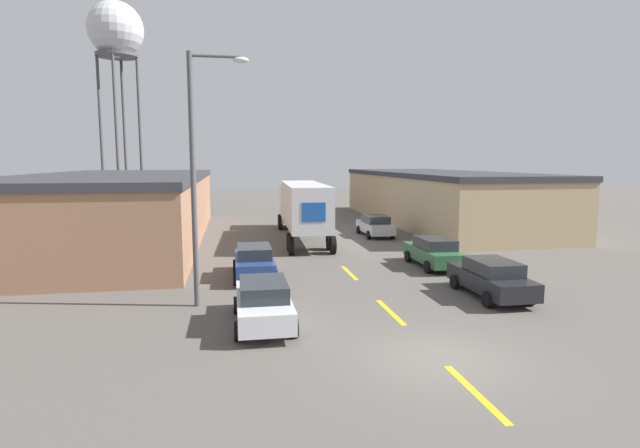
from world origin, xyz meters
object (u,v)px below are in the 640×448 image
(semi_truck, at_px, (302,204))
(parked_car_right_mid, at_px, (434,252))
(parked_car_right_far, at_px, (375,225))
(parked_car_left_near, at_px, (263,302))
(street_lamp, at_px, (199,165))
(parked_car_right_near, at_px, (491,278))
(parked_car_left_far, at_px, (254,261))
(water_tower, at_px, (116,33))

(semi_truck, height_order, parked_car_right_mid, semi_truck)
(parked_car_right_far, xyz_separation_m, parked_car_left_near, (-9.17, -18.27, 0.00))
(parked_car_right_mid, xyz_separation_m, street_lamp, (-11.28, -5.02, 4.47))
(parked_car_right_near, bearing_deg, parked_car_right_far, 90.00)
(parked_car_right_mid, relative_size, parked_car_left_near, 1.00)
(parked_car_left_far, height_order, parked_car_right_near, same)
(semi_truck, xyz_separation_m, parked_car_right_mid, (5.36, -10.59, -1.60))
(semi_truck, distance_m, parked_car_right_far, 5.59)
(parked_car_left_near, height_order, street_lamp, street_lamp)
(parked_car_right_mid, height_order, water_tower, water_tower)
(parked_car_left_near, bearing_deg, parked_car_right_mid, 39.70)
(parked_car_left_far, bearing_deg, parked_car_right_mid, 4.84)
(parked_car_left_near, xyz_separation_m, parked_car_right_near, (9.17, 1.86, 0.00))
(parked_car_right_mid, xyz_separation_m, parked_car_right_near, (0.00, -5.76, 0.00))
(semi_truck, bearing_deg, parked_car_left_far, -106.26)
(semi_truck, distance_m, parked_car_right_near, 17.27)
(parked_car_right_mid, bearing_deg, semi_truck, 116.85)
(parked_car_right_mid, height_order, parked_car_left_far, same)
(semi_truck, xyz_separation_m, parked_car_left_far, (-3.81, -11.36, -1.60))
(parked_car_right_far, bearing_deg, parked_car_right_near, -90.00)
(parked_car_right_far, distance_m, parked_car_left_far, 14.65)
(parked_car_right_mid, xyz_separation_m, water_tower, (-20.82, 28.84, 16.78))
(parked_car_right_far, relative_size, parked_car_right_mid, 1.00)
(parked_car_right_far, height_order, street_lamp, street_lamp)
(parked_car_right_far, xyz_separation_m, parked_car_right_near, (0.00, -16.41, 0.00))
(parked_car_right_near, bearing_deg, street_lamp, 176.27)
(parked_car_left_far, relative_size, parked_car_right_near, 1.00)
(semi_truck, relative_size, parked_car_right_mid, 3.13)
(parked_car_right_far, relative_size, parked_car_left_near, 1.00)
(parked_car_right_far, height_order, parked_car_right_mid, same)
(parked_car_left_near, distance_m, street_lamp, 5.59)
(street_lamp, bearing_deg, water_tower, 105.73)
(parked_car_left_near, height_order, water_tower, water_tower)
(parked_car_left_far, relative_size, street_lamp, 0.48)
(parked_car_right_mid, relative_size, parked_car_left_far, 1.00)
(semi_truck, xyz_separation_m, street_lamp, (-5.92, -15.61, 2.87))
(parked_car_right_far, bearing_deg, parked_car_left_near, -116.66)
(parked_car_left_near, xyz_separation_m, street_lamp, (-2.11, 2.60, 4.47))
(parked_car_left_near, bearing_deg, street_lamp, 129.08)
(parked_car_right_mid, bearing_deg, parked_car_left_far, -175.16)
(parked_car_right_far, bearing_deg, water_tower, 138.86)
(parked_car_right_mid, relative_size, water_tower, 0.22)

